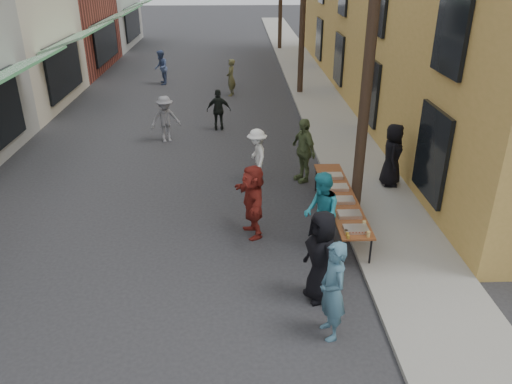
{
  "coord_description": "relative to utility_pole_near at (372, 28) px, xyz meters",
  "views": [
    {
      "loc": [
        1.4,
        -8.05,
        5.94
      ],
      "look_at": [
        1.76,
        1.64,
        1.3
      ],
      "focal_mm": 35.0,
      "sensor_mm": 36.0,
      "label": 1
    }
  ],
  "objects": [
    {
      "name": "guest_front_b",
      "position": [
        -1.39,
        -4.38,
        -3.59
      ],
      "size": [
        0.56,
        0.73,
        1.82
      ],
      "primitive_type": "imported",
      "rotation": [
        0.0,
        0.0,
        -1.37
      ],
      "color": "#426B7F",
      "rests_on": "ground"
    },
    {
      "name": "guest_front_a",
      "position": [
        -1.41,
        -3.35,
        -3.59
      ],
      "size": [
        0.83,
        1.03,
        1.83
      ],
      "primitive_type": "imported",
      "rotation": [
        0.0,
        0.0,
        -1.25
      ],
      "color": "black",
      "rests_on": "ground"
    },
    {
      "name": "passerby_left",
      "position": [
        -5.41,
        5.6,
        -3.7
      ],
      "size": [
        1.18,
        0.93,
        1.61
      ],
      "primitive_type": "imported",
      "rotation": [
        0.0,
        0.0,
        0.36
      ],
      "color": "slate",
      "rests_on": "ground"
    },
    {
      "name": "server",
      "position": [
        1.3,
        1.53,
        -3.52
      ],
      "size": [
        0.78,
        0.98,
        1.75
      ],
      "primitive_type": "imported",
      "rotation": [
        0.0,
        0.0,
        1.28
      ],
      "color": "black",
      "rests_on": "sidewalk"
    },
    {
      "name": "utility_pole_near",
      "position": [
        0.0,
        0.0,
        0.0
      ],
      "size": [
        0.26,
        0.26,
        9.0
      ],
      "primitive_type": "cylinder",
      "color": "#2D2116",
      "rests_on": "ground"
    },
    {
      "name": "guest_front_c",
      "position": [
        -1.15,
        -1.65,
        -3.59
      ],
      "size": [
        0.74,
        0.92,
        1.82
      ],
      "primitive_type": "imported",
      "rotation": [
        0.0,
        0.0,
        -1.51
      ],
      "color": "teal",
      "rests_on": "ground"
    },
    {
      "name": "serving_table",
      "position": [
        -0.5,
        -0.5,
        -3.79
      ],
      "size": [
        0.7,
        4.0,
        0.75
      ],
      "color": "brown",
      "rests_on": "ground"
    },
    {
      "name": "catering_tray_foil_d",
      "position": [
        -0.5,
        -0.1,
        -3.71
      ],
      "size": [
        0.5,
        0.33,
        0.08
      ],
      "primitive_type": "cube",
      "color": "#B2B2B7",
      "rests_on": "serving_table"
    },
    {
      "name": "condiment_jar_c",
      "position": [
        -0.72,
        -2.25,
        -3.71
      ],
      "size": [
        0.07,
        0.07,
        0.08
      ],
      "primitive_type": "cylinder",
      "color": "#A57F26",
      "rests_on": "serving_table"
    },
    {
      "name": "ground",
      "position": [
        -4.3,
        -3.0,
        -4.5
      ],
      "size": [
        120.0,
        120.0,
        0.0
      ],
      "primitive_type": "plane",
      "color": "#28282B",
      "rests_on": "ground"
    },
    {
      "name": "catering_tray_buns_end",
      "position": [
        -0.5,
        0.6,
        -3.71
      ],
      "size": [
        0.5,
        0.33,
        0.08
      ],
      "primitive_type": "cube",
      "color": "tan",
      "rests_on": "serving_table"
    },
    {
      "name": "passerby_right",
      "position": [
        -3.21,
        11.8,
        -3.67
      ],
      "size": [
        0.5,
        0.66,
        1.66
      ],
      "primitive_type": "imported",
      "rotation": [
        0.0,
        0.0,
        4.54
      ],
      "color": "brown",
      "rests_on": "ground"
    },
    {
      "name": "passerby_far",
      "position": [
        -6.7,
        14.1,
        -3.66
      ],
      "size": [
        0.72,
        0.88,
        1.68
      ],
      "primitive_type": "imported",
      "rotation": [
        0.0,
        0.0,
        4.83
      ],
      "color": "#455786",
      "rests_on": "ground"
    },
    {
      "name": "catering_tray_sausage",
      "position": [
        -0.5,
        -2.15,
        -3.71
      ],
      "size": [
        0.5,
        0.33,
        0.08
      ],
      "primitive_type": "cube",
      "color": "maroon",
      "rests_on": "serving_table"
    },
    {
      "name": "catering_tray_foil_b",
      "position": [
        -0.5,
        -1.5,
        -3.71
      ],
      "size": [
        0.5,
        0.33,
        0.08
      ],
      "primitive_type": "cube",
      "color": "#B2B2B7",
      "rests_on": "serving_table"
    },
    {
      "name": "condiment_jar_a",
      "position": [
        -0.72,
        -2.45,
        -3.71
      ],
      "size": [
        0.07,
        0.07,
        0.08
      ],
      "primitive_type": "cylinder",
      "color": "#A57F26",
      "rests_on": "serving_table"
    },
    {
      "name": "sidewalk",
      "position": [
        0.7,
        12.0,
        -4.45
      ],
      "size": [
        2.2,
        60.0,
        0.1
      ],
      "primitive_type": "cube",
      "color": "gray",
      "rests_on": "ground"
    },
    {
      "name": "guest_front_e",
      "position": [
        -1.07,
        2.11,
        -3.57
      ],
      "size": [
        0.87,
        1.18,
        1.86
      ],
      "primitive_type": "imported",
      "rotation": [
        0.0,
        0.0,
        -1.14
      ],
      "color": "#586A3D",
      "rests_on": "ground"
    },
    {
      "name": "cup_stack",
      "position": [
        -0.3,
        -2.4,
        -3.69
      ],
      "size": [
        0.08,
        0.08,
        0.12
      ],
      "primitive_type": "cylinder",
      "color": "tan",
      "rests_on": "serving_table"
    },
    {
      "name": "guest_front_d",
      "position": [
        -2.39,
        2.14,
        -3.73
      ],
      "size": [
        0.72,
        1.08,
        1.55
      ],
      "primitive_type": "imported",
      "rotation": [
        0.0,
        0.0,
        -1.41
      ],
      "color": "white",
      "rests_on": "ground"
    },
    {
      "name": "catering_tray_buns",
      "position": [
        -0.5,
        -0.8,
        -3.71
      ],
      "size": [
        0.5,
        0.33,
        0.08
      ],
      "primitive_type": "cube",
      "color": "tan",
      "rests_on": "serving_table"
    },
    {
      "name": "passerby_mid",
      "position": [
        -3.62,
        6.8,
        -3.74
      ],
      "size": [
        0.89,
        0.38,
        1.52
      ],
      "primitive_type": "imported",
      "rotation": [
        0.0,
        0.0,
        3.15
      ],
      "color": "black",
      "rests_on": "ground"
    },
    {
      "name": "condiment_jar_b",
      "position": [
        -0.72,
        -2.35,
        -3.71
      ],
      "size": [
        0.07,
        0.07,
        0.08
      ],
      "primitive_type": "cylinder",
      "color": "#A57F26",
      "rests_on": "serving_table"
    },
    {
      "name": "guest_queue_back",
      "position": [
        -2.6,
        -0.92,
        -3.63
      ],
      "size": [
        0.87,
        1.68,
        1.73
      ],
      "primitive_type": "imported",
      "rotation": [
        0.0,
        0.0,
        -1.34
      ],
      "color": "maroon",
      "rests_on": "ground"
    }
  ]
}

